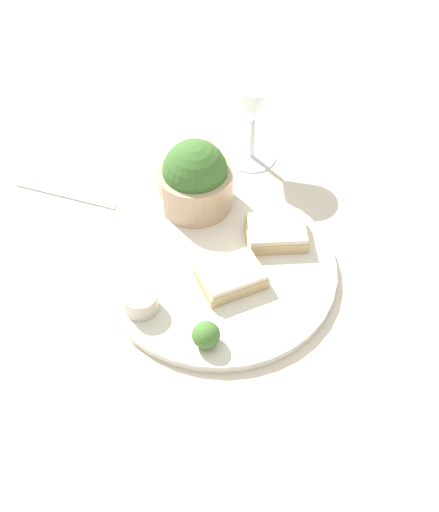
{
  "coord_description": "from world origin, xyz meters",
  "views": [
    {
      "loc": [
        0.01,
        0.57,
        0.7
      ],
      "look_at": [
        0.0,
        0.0,
        0.03
      ],
      "focal_mm": 45.0,
      "sensor_mm": 36.0,
      "label": 1
    }
  ],
  "objects_px": {
    "salad_bowl": "(195,179)",
    "fork": "(65,195)",
    "sauce_ramekin": "(140,300)",
    "cheese_toast_far": "(276,233)",
    "cheese_toast_near": "(231,276)",
    "wine_glass": "(254,105)"
  },
  "relations": [
    {
      "from": "salad_bowl",
      "to": "cheese_toast_near",
      "type": "height_order",
      "value": "salad_bowl"
    },
    {
      "from": "sauce_ramekin",
      "to": "cheese_toast_far",
      "type": "bearing_deg",
      "value": -146.93
    },
    {
      "from": "sauce_ramekin",
      "to": "cheese_toast_far",
      "type": "height_order",
      "value": "sauce_ramekin"
    },
    {
      "from": "cheese_toast_near",
      "to": "cheese_toast_far",
      "type": "relative_size",
      "value": 1.15
    },
    {
      "from": "salad_bowl",
      "to": "sauce_ramekin",
      "type": "xyz_separation_m",
      "value": [
        0.07,
        0.2,
        -0.03
      ]
    },
    {
      "from": "salad_bowl",
      "to": "wine_glass",
      "type": "distance_m",
      "value": 0.15
    },
    {
      "from": "cheese_toast_far",
      "to": "salad_bowl",
      "type": "bearing_deg",
      "value": -33.36
    },
    {
      "from": "sauce_ramekin",
      "to": "cheese_toast_far",
      "type": "xyz_separation_m",
      "value": [
        -0.18,
        -0.12,
        -0.0
      ]
    },
    {
      "from": "sauce_ramekin",
      "to": "fork",
      "type": "bearing_deg",
      "value": -59.03
    },
    {
      "from": "salad_bowl",
      "to": "cheese_toast_far",
      "type": "relative_size",
      "value": 1.25
    },
    {
      "from": "sauce_ramekin",
      "to": "cheese_toast_near",
      "type": "bearing_deg",
      "value": -160.74
    },
    {
      "from": "cheese_toast_near",
      "to": "wine_glass",
      "type": "bearing_deg",
      "value": -98.31
    },
    {
      "from": "fork",
      "to": "sauce_ramekin",
      "type": "bearing_deg",
      "value": 120.97
    },
    {
      "from": "wine_glass",
      "to": "fork",
      "type": "relative_size",
      "value": 0.9
    },
    {
      "from": "salad_bowl",
      "to": "fork",
      "type": "relative_size",
      "value": 0.68
    },
    {
      "from": "cheese_toast_far",
      "to": "wine_glass",
      "type": "distance_m",
      "value": 0.21
    },
    {
      "from": "salad_bowl",
      "to": "cheese_toast_far",
      "type": "xyz_separation_m",
      "value": [
        -0.12,
        0.08,
        -0.03
      ]
    },
    {
      "from": "cheese_toast_far",
      "to": "sauce_ramekin",
      "type": "bearing_deg",
      "value": 33.07
    },
    {
      "from": "salad_bowl",
      "to": "fork",
      "type": "distance_m",
      "value": 0.21
    },
    {
      "from": "cheese_toast_near",
      "to": "wine_glass",
      "type": "distance_m",
      "value": 0.29
    },
    {
      "from": "sauce_ramekin",
      "to": "cheese_toast_far",
      "type": "relative_size",
      "value": 0.51
    },
    {
      "from": "salad_bowl",
      "to": "wine_glass",
      "type": "xyz_separation_m",
      "value": [
        -0.09,
        -0.12,
        0.04
      ]
    }
  ]
}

